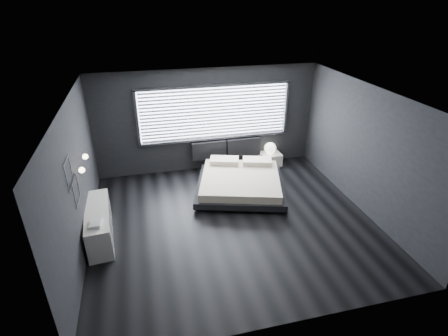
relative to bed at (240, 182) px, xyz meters
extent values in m
plane|color=black|center=(-0.52, -1.25, -0.26)|extent=(6.00, 6.00, 0.00)
plane|color=silver|center=(-0.52, -1.25, 2.54)|extent=(6.00, 6.00, 0.00)
cube|color=black|center=(-0.52, 1.50, 1.14)|extent=(6.00, 0.04, 2.80)
cube|color=black|center=(-0.52, -4.00, 1.14)|extent=(6.00, 0.04, 2.80)
cube|color=black|center=(-3.52, -1.25, 1.14)|extent=(0.04, 5.50, 2.80)
cube|color=black|center=(2.48, -1.25, 1.14)|extent=(0.04, 5.50, 2.80)
cube|color=white|center=(-0.32, 1.48, 1.35)|extent=(4.00, 0.02, 1.38)
cube|color=#47474C|center=(-2.36, 1.45, 1.35)|extent=(0.06, 0.08, 1.48)
cube|color=#47474C|center=(1.72, 1.45, 1.35)|extent=(0.06, 0.08, 1.48)
cube|color=#47474C|center=(-0.32, 1.45, 2.08)|extent=(4.14, 0.08, 0.06)
cube|color=#47474C|center=(-0.32, 1.45, 0.62)|extent=(4.14, 0.08, 0.06)
cube|color=silver|center=(-0.32, 1.42, 1.35)|extent=(3.94, 0.03, 1.32)
cube|color=black|center=(-0.51, 1.39, 0.31)|extent=(0.96, 0.16, 0.52)
cube|color=black|center=(0.49, 1.39, 0.31)|extent=(0.96, 0.16, 0.52)
cylinder|color=silver|center=(-3.47, -1.20, 1.34)|extent=(0.10, 0.02, 0.02)
sphere|color=#FFE5B7|center=(-3.40, -1.20, 1.34)|extent=(0.11, 0.11, 0.11)
cylinder|color=silver|center=(-3.47, -0.60, 1.34)|extent=(0.10, 0.02, 0.02)
sphere|color=#FFE5B7|center=(-3.40, -0.60, 1.34)|extent=(0.11, 0.11, 0.11)
cube|color=#47474C|center=(-3.50, -1.80, 1.82)|extent=(0.01, 0.46, 0.02)
cube|color=#47474C|center=(-3.50, -1.80, 1.36)|extent=(0.01, 0.46, 0.02)
cube|color=#47474C|center=(-3.50, -1.57, 1.59)|extent=(0.01, 0.02, 0.46)
cube|color=#47474C|center=(-3.50, -2.03, 1.59)|extent=(0.01, 0.02, 0.46)
cube|color=#47474C|center=(-3.50, -1.55, 1.35)|extent=(0.01, 0.46, 0.02)
cube|color=#47474C|center=(-3.50, -1.55, 0.89)|extent=(0.01, 0.46, 0.02)
cube|color=#47474C|center=(-3.50, -1.32, 1.12)|extent=(0.01, 0.02, 0.46)
cube|color=#47474C|center=(-3.50, -1.78, 1.12)|extent=(0.01, 0.02, 0.46)
cube|color=black|center=(-1.13, -0.57, -0.22)|extent=(0.14, 0.14, 0.08)
cube|color=black|center=(0.64, -1.09, -0.22)|extent=(0.14, 0.14, 0.08)
cube|color=black|center=(-0.66, 1.01, -0.22)|extent=(0.14, 0.14, 0.08)
cube|color=black|center=(1.11, 0.49, -0.22)|extent=(0.14, 0.14, 0.08)
cube|color=black|center=(-0.01, -0.04, -0.10)|extent=(2.62, 2.56, 0.16)
cube|color=beige|center=(-0.01, -0.04, 0.07)|extent=(2.36, 2.36, 0.19)
cube|color=beige|center=(-0.21, 0.81, 0.23)|extent=(0.84, 0.61, 0.13)
cube|color=beige|center=(0.62, 0.56, 0.23)|extent=(0.84, 0.61, 0.13)
cube|color=white|center=(1.26, 1.25, -0.08)|extent=(0.61, 0.51, 0.35)
sphere|color=white|center=(1.24, 1.25, 0.26)|extent=(0.33, 0.33, 0.33)
cube|color=white|center=(-3.30, -1.12, 0.07)|extent=(0.58, 1.68, 0.66)
cube|color=#47474C|center=(-3.07, -1.10, 0.07)|extent=(0.13, 1.63, 0.64)
cube|color=silver|center=(-3.28, -1.62, 0.42)|extent=(0.27, 0.33, 0.04)
cube|color=silver|center=(-3.27, -1.64, 0.45)|extent=(0.21, 0.28, 0.03)
camera|label=1|loc=(-2.22, -7.33, 4.27)|focal=28.00mm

